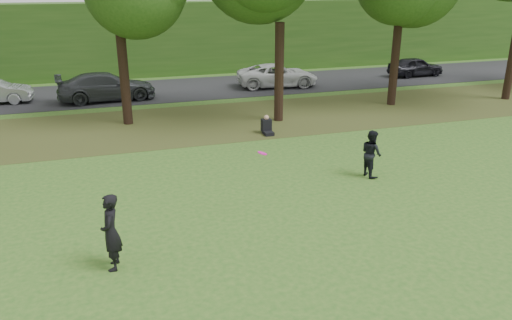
{
  "coord_description": "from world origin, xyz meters",
  "views": [
    {
      "loc": [
        -4.15,
        -9.72,
        6.43
      ],
      "look_at": [
        0.15,
        3.79,
        1.3
      ],
      "focal_mm": 35.0,
      "sensor_mm": 36.0,
      "label": 1
    }
  ],
  "objects_px": {
    "frisbee": "(262,153)",
    "player_right": "(371,153)",
    "player_left": "(111,232)",
    "seated_person": "(267,127)"
  },
  "relations": [
    {
      "from": "frisbee",
      "to": "player_right",
      "type": "bearing_deg",
      "value": 21.59
    },
    {
      "from": "player_left",
      "to": "frisbee",
      "type": "height_order",
      "value": "frisbee"
    },
    {
      "from": "seated_person",
      "to": "player_right",
      "type": "bearing_deg",
      "value": -72.47
    },
    {
      "from": "player_left",
      "to": "frisbee",
      "type": "distance_m",
      "value": 4.62
    },
    {
      "from": "frisbee",
      "to": "seated_person",
      "type": "relative_size",
      "value": 0.46
    },
    {
      "from": "player_right",
      "to": "seated_person",
      "type": "height_order",
      "value": "player_right"
    },
    {
      "from": "seated_person",
      "to": "frisbee",
      "type": "bearing_deg",
      "value": -109.31
    },
    {
      "from": "frisbee",
      "to": "seated_person",
      "type": "bearing_deg",
      "value": 70.19
    },
    {
      "from": "player_left",
      "to": "player_right",
      "type": "relative_size",
      "value": 1.14
    },
    {
      "from": "player_left",
      "to": "seated_person",
      "type": "relative_size",
      "value": 2.26
    }
  ]
}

